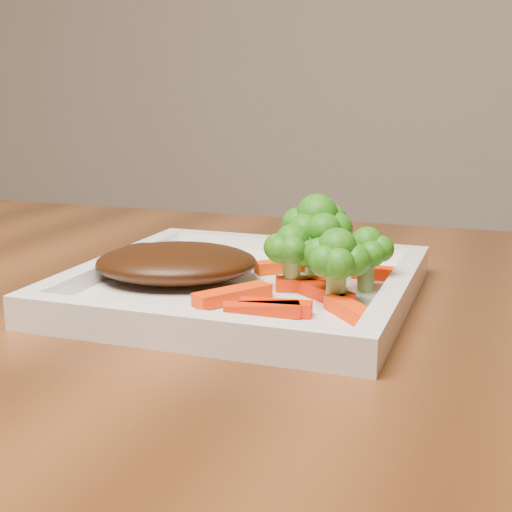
% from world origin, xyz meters
% --- Properties ---
extents(plate, '(0.27, 0.27, 0.01)m').
position_xyz_m(plate, '(-0.19, 0.14, 0.76)').
color(plate, white).
rests_on(plate, dining_table).
extents(steak, '(0.17, 0.15, 0.03)m').
position_xyz_m(steak, '(-0.25, 0.13, 0.78)').
color(steak, '#371908').
rests_on(steak, plate).
extents(broccoli_0, '(0.07, 0.07, 0.07)m').
position_xyz_m(broccoli_0, '(-0.14, 0.18, 0.80)').
color(broccoli_0, '#295D0F').
rests_on(broccoli_0, plate).
extents(broccoli_1, '(0.06, 0.06, 0.06)m').
position_xyz_m(broccoli_1, '(-0.09, 0.15, 0.79)').
color(broccoli_1, '#2A7012').
rests_on(broccoli_1, plate).
extents(broccoli_2, '(0.07, 0.07, 0.06)m').
position_xyz_m(broccoli_2, '(-0.10, 0.11, 0.79)').
color(broccoli_2, '#1F6D12').
rests_on(broccoli_2, plate).
extents(broccoli_3, '(0.06, 0.06, 0.06)m').
position_xyz_m(broccoli_3, '(-0.14, 0.14, 0.79)').
color(broccoli_3, '#3B7112').
rests_on(broccoli_3, plate).
extents(carrot_0, '(0.06, 0.03, 0.01)m').
position_xyz_m(carrot_0, '(-0.14, 0.06, 0.77)').
color(carrot_0, red).
rests_on(carrot_0, plate).
extents(carrot_1, '(0.05, 0.05, 0.01)m').
position_xyz_m(carrot_1, '(-0.08, 0.08, 0.77)').
color(carrot_1, '#FF3304').
rests_on(carrot_1, plate).
extents(carrot_2, '(0.05, 0.06, 0.01)m').
position_xyz_m(carrot_2, '(-0.18, 0.09, 0.77)').
color(carrot_2, '#EE3303').
rests_on(carrot_2, plate).
extents(carrot_3, '(0.05, 0.01, 0.01)m').
position_xyz_m(carrot_3, '(-0.08, 0.19, 0.77)').
color(carrot_3, '#FF2804').
rests_on(carrot_3, plate).
extents(carrot_4, '(0.05, 0.05, 0.01)m').
position_xyz_m(carrot_4, '(-0.17, 0.19, 0.77)').
color(carrot_4, '#F13803').
rests_on(carrot_4, plate).
extents(carrot_5, '(0.05, 0.04, 0.01)m').
position_xyz_m(carrot_5, '(-0.11, 0.12, 0.77)').
color(carrot_5, red).
rests_on(carrot_5, plate).
extents(carrot_6, '(0.06, 0.03, 0.01)m').
position_xyz_m(carrot_6, '(-0.13, 0.14, 0.77)').
color(carrot_6, '#FF2D04').
rests_on(carrot_6, plate).
extents(carrot_7, '(0.05, 0.02, 0.01)m').
position_xyz_m(carrot_7, '(-0.14, 0.07, 0.77)').
color(carrot_7, red).
rests_on(carrot_7, plate).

